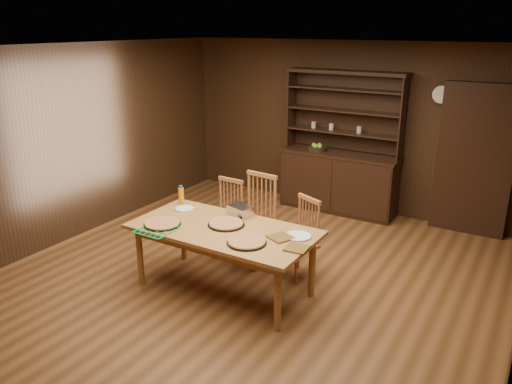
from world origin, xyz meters
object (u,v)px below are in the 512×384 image
Objects in this scene: dining_table at (223,234)px; chair_right at (302,235)px; china_hutch at (339,174)px; juice_bottle at (181,195)px; chair_center at (257,216)px; chair_left at (227,214)px.

dining_table is 0.98m from chair_right.
dining_table is (-0.11, -3.03, 0.08)m from china_hutch.
china_hutch is 3.03m from dining_table.
china_hutch is 2.85m from juice_bottle.
chair_center is 1.18× the size of chair_right.
juice_bottle is (-0.98, -2.67, 0.26)m from china_hutch.
china_hutch reaches higher than dining_table.
dining_table is at bearing -22.62° from juice_bottle.
china_hutch reaches higher than chair_right.
juice_bottle is at bearing -117.45° from chair_left.
juice_bottle is (-1.43, -0.42, 0.36)m from chair_right.
china_hutch is 2.21m from chair_center.
juice_bottle is at bearing 157.38° from dining_table.
chair_right is at bearing 1.62° from chair_center.
juice_bottle reaches higher than chair_right.
chair_left is at bearing -161.62° from chair_right.
chair_left is 4.12× the size of juice_bottle.
dining_table is 2.09× the size of chair_left.
chair_left is 1.01× the size of chair_right.
chair_right is 4.08× the size of juice_bottle.
china_hutch reaches higher than chair_center.
chair_left is at bearing 177.96° from chair_center.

